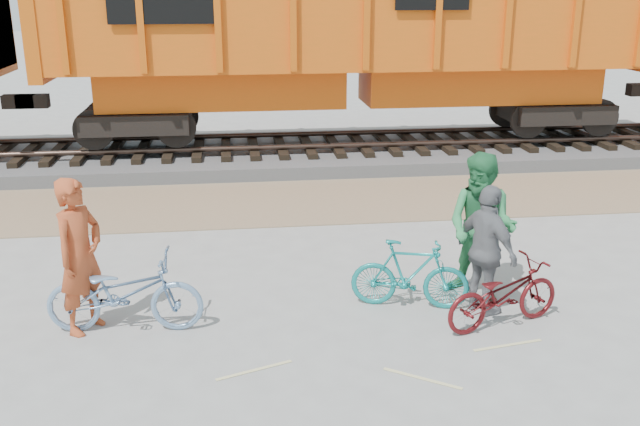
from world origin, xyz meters
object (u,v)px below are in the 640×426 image
at_px(hopper_car_center, 354,32).
at_px(bicycle_teal, 410,274).
at_px(person_woman, 487,251).
at_px(bicycle_blue, 125,293).
at_px(person_solo, 80,256).
at_px(person_man, 482,227).
at_px(bicycle_maroon, 503,294).

relative_size(hopper_car_center, bicycle_teal, 9.06).
height_order(bicycle_teal, person_woman, person_woman).
distance_m(bicycle_blue, bicycle_teal, 3.62).
distance_m(bicycle_blue, person_woman, 4.54).
bearing_deg(person_solo, bicycle_blue, -70.56).
bearing_deg(bicycle_teal, bicycle_blue, 108.89).
relative_size(hopper_car_center, person_man, 7.00).
height_order(hopper_car_center, bicycle_teal, hopper_car_center).
relative_size(person_solo, person_woman, 1.13).
relative_size(bicycle_blue, bicycle_maroon, 1.17).
relative_size(bicycle_teal, bicycle_maroon, 0.95).
bearing_deg(bicycle_teal, hopper_car_center, 10.98).
bearing_deg(bicycle_maroon, hopper_car_center, -15.27).
bearing_deg(bicycle_blue, person_man, -80.14).
relative_size(hopper_car_center, person_solo, 7.23).
distance_m(bicycle_teal, person_man, 1.15).
bearing_deg(person_woman, hopper_car_center, -21.67).
bearing_deg(bicycle_maroon, person_woman, -3.48).
bearing_deg(bicycle_maroon, person_solo, 66.24).
bearing_deg(person_solo, hopper_car_center, 1.54).
bearing_deg(person_solo, bicycle_teal, -57.62).
bearing_deg(person_man, hopper_car_center, 133.09).
relative_size(person_man, person_woman, 1.17).
height_order(bicycle_blue, person_solo, person_solo).
bearing_deg(person_woman, bicycle_teal, 49.72).
bearing_deg(hopper_car_center, person_man, -87.61).
distance_m(bicycle_maroon, person_woman, 0.59).
xyz_separation_m(bicycle_blue, person_solo, (-0.50, 0.10, 0.47)).
bearing_deg(person_woman, person_solo, 64.81).
bearing_deg(bicycle_blue, person_solo, 83.37).
relative_size(hopper_car_center, person_woman, 8.18).
height_order(person_solo, person_man, person_man).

